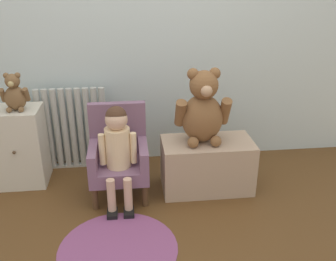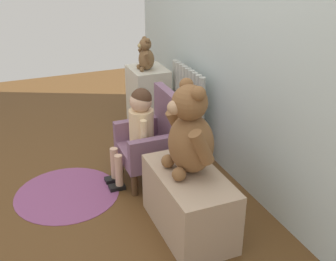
{
  "view_description": "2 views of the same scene",
  "coord_description": "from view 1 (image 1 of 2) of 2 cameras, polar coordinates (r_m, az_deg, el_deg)",
  "views": [
    {
      "loc": [
        -0.17,
        -1.86,
        1.51
      ],
      "look_at": [
        0.1,
        0.52,
        0.48
      ],
      "focal_mm": 40.0,
      "sensor_mm": 36.0,
      "label": 1
    },
    {
      "loc": [
        2.25,
        -0.37,
        1.61
      ],
      "look_at": [
        0.1,
        0.51,
        0.53
      ],
      "focal_mm": 45.0,
      "sensor_mm": 36.0,
      "label": 2
    }
  ],
  "objects": [
    {
      "name": "ground_plane",
      "position": [
        2.4,
        -1.07,
        -15.71
      ],
      "size": [
        6.0,
        6.0,
        0.0
      ],
      "primitive_type": "plane",
      "color": "#57381A"
    },
    {
      "name": "back_wall",
      "position": [
        2.97,
        -3.37,
        17.25
      ],
      "size": [
        3.8,
        0.05,
        2.4
      ],
      "primitive_type": "cube",
      "color": "silver",
      "rests_on": "ground_plane"
    },
    {
      "name": "radiator",
      "position": [
        3.1,
        -14.3,
        0.2
      ],
      "size": [
        0.56,
        0.05,
        0.67
      ],
      "color": "#B5B7AE",
      "rests_on": "ground_plane"
    },
    {
      "name": "small_dresser",
      "position": [
        3.0,
        -21.59,
        -2.28
      ],
      "size": [
        0.35,
        0.32,
        0.6
      ],
      "color": "beige",
      "rests_on": "ground_plane"
    },
    {
      "name": "child_armchair",
      "position": [
        2.69,
        -7.51,
        -3.67
      ],
      "size": [
        0.4,
        0.38,
        0.65
      ],
      "color": "slate",
      "rests_on": "ground_plane"
    },
    {
      "name": "child_figure",
      "position": [
        2.53,
        -7.7,
        -1.84
      ],
      "size": [
        0.25,
        0.35,
        0.7
      ],
      "color": "beige",
      "rests_on": "ground_plane"
    },
    {
      "name": "low_bench",
      "position": [
        2.78,
        5.93,
        -5.24
      ],
      "size": [
        0.65,
        0.35,
        0.38
      ],
      "primitive_type": "cube",
      "color": "tan",
      "rests_on": "ground_plane"
    },
    {
      "name": "large_teddy_bear",
      "position": [
        2.61,
        5.31,
        3.08
      ],
      "size": [
        0.39,
        0.27,
        0.53
      ],
      "color": "brown",
      "rests_on": "low_bench"
    },
    {
      "name": "small_teddy_bear",
      "position": [
        2.83,
        -22.33,
        5.18
      ],
      "size": [
        0.2,
        0.14,
        0.27
      ],
      "color": "brown",
      "rests_on": "small_dresser"
    },
    {
      "name": "floor_rug",
      "position": [
        2.33,
        -7.62,
        -17.41
      ],
      "size": [
        0.71,
        0.71,
        0.01
      ],
      "primitive_type": "cylinder",
      "color": "#884776",
      "rests_on": "ground_plane"
    }
  ]
}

